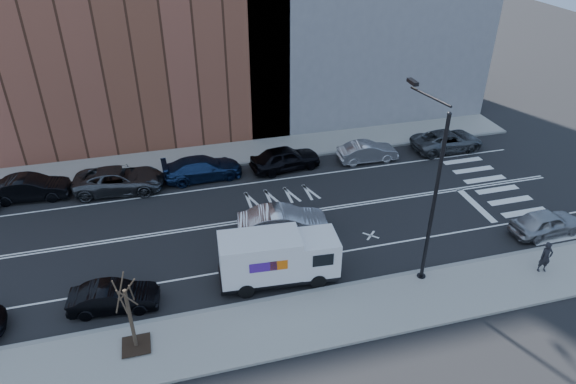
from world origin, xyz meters
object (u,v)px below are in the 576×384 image
far_parked_b (31,188)px  driving_sedan (283,222)px  fedex_van (278,257)px  pedestrian (546,257)px  near_parked_front (546,223)px

far_parked_b → driving_sedan: bearing=-114.2°
fedex_van → pedestrian: (13.22, -2.99, -0.41)m
fedex_van → driving_sedan: fedex_van is taller
driving_sedan → pedestrian: pedestrian is taller
far_parked_b → pedestrian: (26.35, -14.61, 0.24)m
fedex_van → pedestrian: bearing=-8.7°
fedex_van → driving_sedan: size_ratio=1.19×
fedex_van → far_parked_b: 17.54m
driving_sedan → near_parked_front: (14.46, -3.73, -0.12)m
far_parked_b → driving_sedan: size_ratio=0.92×
driving_sedan → near_parked_front: size_ratio=1.20×
driving_sedan → pedestrian: (11.98, -6.70, 0.18)m
driving_sedan → near_parked_front: bearing=-98.3°
fedex_van → pedestrian: size_ratio=3.51×
pedestrian → far_parked_b: bearing=160.1°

